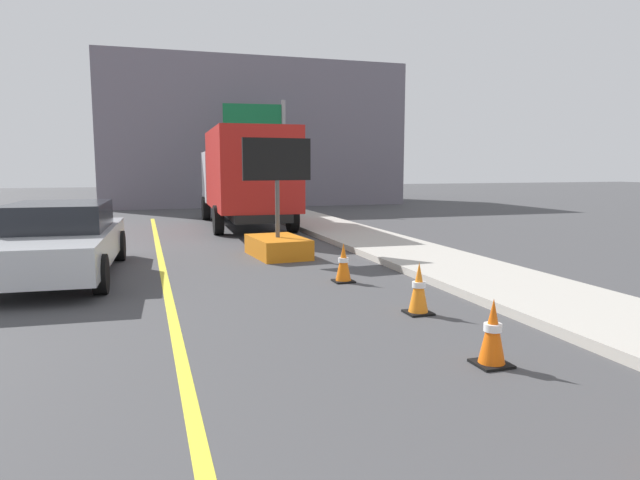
{
  "coord_description": "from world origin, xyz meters",
  "views": [
    {
      "loc": [
        -0.33,
        0.91,
        2.08
      ],
      "look_at": [
        1.48,
        6.65,
        1.28
      ],
      "focal_mm": 31.57,
      "sensor_mm": 36.0,
      "label": 1
    }
  ],
  "objects_px": {
    "box_truck": "(246,175)",
    "traffic_cone_far_lane": "(419,288)",
    "highway_guide_sign": "(266,136)",
    "arrow_board_trailer": "(278,236)",
    "traffic_cone_mid_lane": "(493,333)",
    "traffic_cone_curbside": "(343,263)",
    "pickup_car": "(58,240)"
  },
  "relations": [
    {
      "from": "pickup_car",
      "to": "traffic_cone_far_lane",
      "type": "distance_m",
      "value": 6.86
    },
    {
      "from": "pickup_car",
      "to": "traffic_cone_mid_lane",
      "type": "bearing_deg",
      "value": -52.84
    },
    {
      "from": "box_truck",
      "to": "traffic_cone_curbside",
      "type": "relative_size",
      "value": 11.01
    },
    {
      "from": "arrow_board_trailer",
      "to": "highway_guide_sign",
      "type": "height_order",
      "value": "highway_guide_sign"
    },
    {
      "from": "box_truck",
      "to": "traffic_cone_mid_lane",
      "type": "bearing_deg",
      "value": -89.77
    },
    {
      "from": "box_truck",
      "to": "highway_guide_sign",
      "type": "height_order",
      "value": "highway_guide_sign"
    },
    {
      "from": "box_truck",
      "to": "traffic_cone_far_lane",
      "type": "xyz_separation_m",
      "value": [
        0.29,
        -12.15,
        -1.41
      ]
    },
    {
      "from": "box_truck",
      "to": "highway_guide_sign",
      "type": "distance_m",
      "value": 6.54
    },
    {
      "from": "traffic_cone_mid_lane",
      "to": "highway_guide_sign",
      "type": "bearing_deg",
      "value": 84.44
    },
    {
      "from": "pickup_car",
      "to": "traffic_cone_mid_lane",
      "type": "relative_size",
      "value": 7.26
    },
    {
      "from": "arrow_board_trailer",
      "to": "traffic_cone_far_lane",
      "type": "height_order",
      "value": "arrow_board_trailer"
    },
    {
      "from": "traffic_cone_curbside",
      "to": "highway_guide_sign",
      "type": "bearing_deg",
      "value": 82.75
    },
    {
      "from": "highway_guide_sign",
      "to": "traffic_cone_far_lane",
      "type": "xyz_separation_m",
      "value": [
        -1.74,
        -18.14,
        -3.06
      ]
    },
    {
      "from": "arrow_board_trailer",
      "to": "traffic_cone_far_lane",
      "type": "distance_m",
      "value": 5.59
    },
    {
      "from": "traffic_cone_mid_lane",
      "to": "box_truck",
      "type": "bearing_deg",
      "value": 90.23
    },
    {
      "from": "traffic_cone_mid_lane",
      "to": "traffic_cone_curbside",
      "type": "distance_m",
      "value": 4.49
    },
    {
      "from": "pickup_car",
      "to": "highway_guide_sign",
      "type": "height_order",
      "value": "highway_guide_sign"
    },
    {
      "from": "traffic_cone_far_lane",
      "to": "arrow_board_trailer",
      "type": "bearing_deg",
      "value": 97.57
    },
    {
      "from": "box_truck",
      "to": "traffic_cone_curbside",
      "type": "bearing_deg",
      "value": -89.85
    },
    {
      "from": "highway_guide_sign",
      "to": "traffic_cone_curbside",
      "type": "height_order",
      "value": "highway_guide_sign"
    },
    {
      "from": "arrow_board_trailer",
      "to": "highway_guide_sign",
      "type": "bearing_deg",
      "value": 78.9
    },
    {
      "from": "traffic_cone_mid_lane",
      "to": "traffic_cone_curbside",
      "type": "relative_size",
      "value": 1.02
    },
    {
      "from": "arrow_board_trailer",
      "to": "traffic_cone_far_lane",
      "type": "bearing_deg",
      "value": -82.43
    },
    {
      "from": "traffic_cone_mid_lane",
      "to": "traffic_cone_far_lane",
      "type": "distance_m",
      "value": 2.12
    },
    {
      "from": "arrow_board_trailer",
      "to": "pickup_car",
      "type": "bearing_deg",
      "value": -166.44
    },
    {
      "from": "arrow_board_trailer",
      "to": "box_truck",
      "type": "bearing_deg",
      "value": 86.15
    },
    {
      "from": "arrow_board_trailer",
      "to": "traffic_cone_mid_lane",
      "type": "relative_size",
      "value": 3.76
    },
    {
      "from": "highway_guide_sign",
      "to": "arrow_board_trailer",
      "type": "bearing_deg",
      "value": -101.1
    },
    {
      "from": "pickup_car",
      "to": "highway_guide_sign",
      "type": "xyz_separation_m",
      "value": [
        6.94,
        13.68,
        2.72
      ]
    },
    {
      "from": "highway_guide_sign",
      "to": "traffic_cone_mid_lane",
      "type": "relative_size",
      "value": 6.96
    },
    {
      "from": "pickup_car",
      "to": "traffic_cone_curbside",
      "type": "relative_size",
      "value": 7.4
    },
    {
      "from": "traffic_cone_far_lane",
      "to": "box_truck",
      "type": "bearing_deg",
      "value": 91.37
    }
  ]
}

